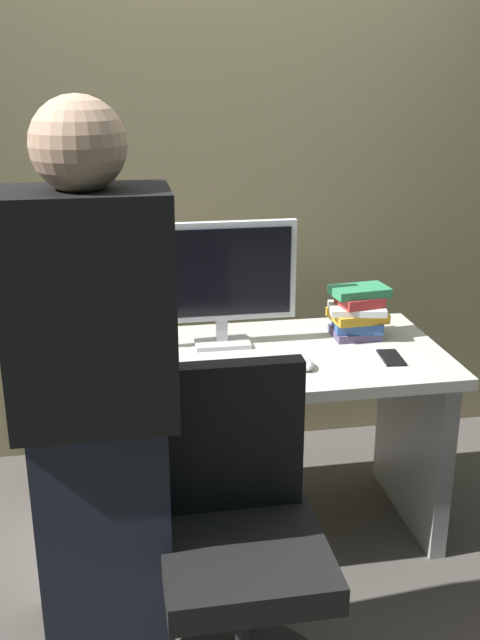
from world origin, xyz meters
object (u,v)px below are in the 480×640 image
(monitor, at_px, (221,277))
(keyboard, at_px, (211,370))
(person_at_desk, at_px, (98,423))
(cup_near_keyboard, at_px, (125,359))
(desk, at_px, (238,411))
(cup_by_monitor, at_px, (88,330))
(mouse, at_px, (304,363))
(book_stack, at_px, (358,313))
(cell_phone, at_px, (391,358))
(office_chair, at_px, (241,554))

(monitor, height_order, keyboard, monitor)
(person_at_desk, xyz_separation_m, cup_near_keyboard, (0.08, 0.60, -0.08))
(desk, bearing_deg, cup_by_monitor, 157.55)
(person_at_desk, bearing_deg, keyboard, 56.25)
(person_at_desk, relative_size, mouse, 16.39)
(book_stack, bearing_deg, cup_near_keyboard, -168.07)
(mouse, relative_size, cup_near_keyboard, 1.16)
(person_at_desk, height_order, cup_by_monitor, person_at_desk)
(cup_by_monitor, height_order, book_stack, book_stack)
(person_at_desk, xyz_separation_m, cup_by_monitor, (-0.04, 0.89, -0.07))
(desk, xyz_separation_m, cup_near_keyboard, (-0.39, -0.08, 0.26))
(book_stack, bearing_deg, mouse, -136.15)
(person_at_desk, xyz_separation_m, keyboard, (0.36, 0.54, -0.11))
(monitor, xyz_separation_m, cell_phone, (0.56, -0.24, -0.25))
(desk, xyz_separation_m, mouse, (0.20, -0.15, 0.24))
(monitor, relative_size, cell_phone, 3.75)
(cup_by_monitor, bearing_deg, cell_phone, -17.88)
(person_at_desk, bearing_deg, cell_phone, 28.98)
(desk, height_order, office_chair, office_chair)
(keyboard, distance_m, cell_phone, 0.64)
(office_chair, height_order, mouse, office_chair)
(monitor, xyz_separation_m, cup_near_keyboard, (-0.35, -0.19, -0.21))
(office_chair, distance_m, monitor, 1.00)
(desk, relative_size, cell_phone, 10.31)
(cup_near_keyboard, relative_size, cup_by_monitor, 0.87)
(cup_by_monitor, bearing_deg, book_stack, -6.15)
(monitor, height_order, cell_phone, monitor)
(person_at_desk, height_order, monitor, person_at_desk)
(cup_near_keyboard, relative_size, cell_phone, 0.60)
(mouse, bearing_deg, cup_by_monitor, 153.12)
(mouse, relative_size, book_stack, 0.43)
(office_chair, distance_m, mouse, 0.72)
(person_at_desk, height_order, keyboard, person_at_desk)
(office_chair, height_order, cell_phone, office_chair)
(office_chair, xyz_separation_m, cup_by_monitor, (-0.40, 0.93, 0.34))
(mouse, bearing_deg, desk, 143.27)
(desk, height_order, cup_near_keyboard, cup_near_keyboard)
(book_stack, bearing_deg, cell_phone, -77.55)
(cup_near_keyboard, bearing_deg, monitor, 28.57)
(cup_by_monitor, bearing_deg, monitor, -11.40)
(cup_by_monitor, distance_m, book_stack, 1.00)
(monitor, height_order, mouse, monitor)
(office_chair, distance_m, cell_phone, 0.92)
(mouse, bearing_deg, keyboard, 176.67)
(office_chair, relative_size, monitor, 1.74)
(desk, relative_size, mouse, 14.84)
(person_at_desk, bearing_deg, office_chair, -6.11)
(office_chair, xyz_separation_m, cell_phone, (0.64, 0.59, 0.30))
(office_chair, height_order, monitor, monitor)
(person_at_desk, relative_size, monitor, 3.03)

